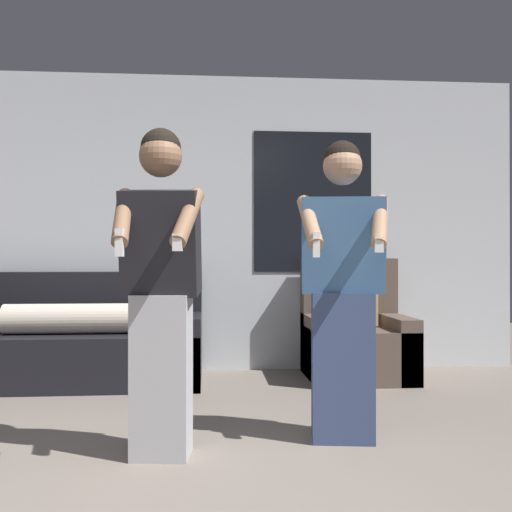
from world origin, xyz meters
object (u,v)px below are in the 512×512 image
at_px(armchair, 356,339).
at_px(person_left, 161,288).
at_px(couch, 79,344).
at_px(person_right, 342,289).

bearing_deg(armchair, person_left, -127.55).
distance_m(couch, armchair, 2.33).
height_order(armchair, person_right, person_right).
relative_size(couch, person_right, 1.19).
bearing_deg(person_left, couch, 112.80).
distance_m(armchair, person_right, 1.91).
bearing_deg(couch, person_right, -43.78).
relative_size(armchair, person_right, 0.61).
bearing_deg(armchair, person_right, -106.47).
bearing_deg(person_left, armchair, 52.45).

